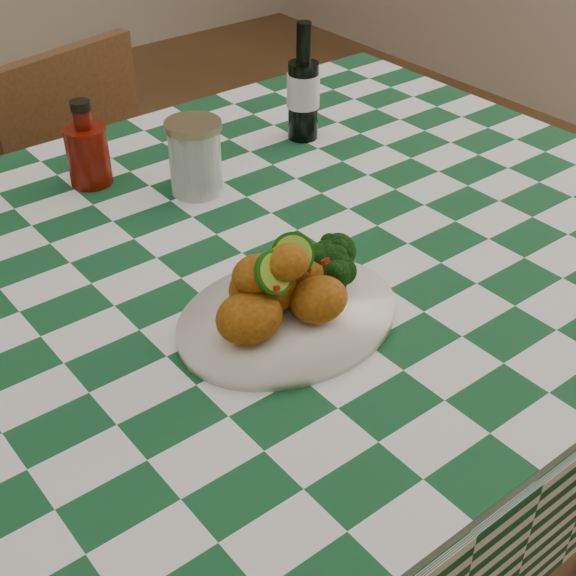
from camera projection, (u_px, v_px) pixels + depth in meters
dining_table at (200, 474)px, 1.32m from camera, size 1.66×1.06×0.79m
plate at (288, 318)px, 1.01m from camera, size 0.30×0.24×0.02m
fried_chicken_pile at (282, 281)px, 0.97m from camera, size 0.16×0.12×0.10m
broccoli_side at (335, 264)px, 1.04m from camera, size 0.08×0.08×0.06m
ketchup_bottle at (86, 143)px, 1.28m from camera, size 0.08×0.08×0.14m
mason_jar at (195, 157)px, 1.27m from camera, size 0.10×0.10×0.12m
beer_bottle at (303, 82)px, 1.41m from camera, size 0.07×0.07×0.21m
wooden_chair_right at (134, 241)px, 1.87m from camera, size 0.46×0.47×0.83m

